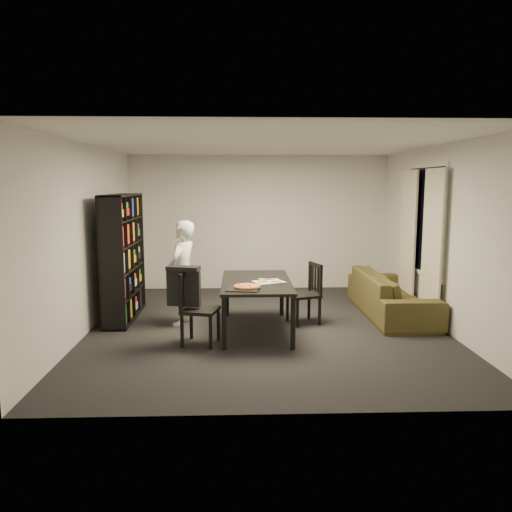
{
  "coord_description": "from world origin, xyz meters",
  "views": [
    {
      "loc": [
        -0.4,
        -6.98,
        2.06
      ],
      "look_at": [
        -0.15,
        -0.06,
        1.05
      ],
      "focal_mm": 35.0,
      "sensor_mm": 36.0,
      "label": 1
    }
  ],
  "objects_px": {
    "dining_table": "(256,285)",
    "person": "(183,273)",
    "pepperoni_pizza": "(247,286)",
    "bookshelf": "(123,257)",
    "chair_left": "(193,303)",
    "baking_tray": "(243,289)",
    "chair_right": "(309,289)",
    "sofa": "(392,294)"
  },
  "relations": [
    {
      "from": "baking_tray",
      "to": "bookshelf",
      "type": "bearing_deg",
      "value": 143.66
    },
    {
      "from": "bookshelf",
      "to": "chair_left",
      "type": "relative_size",
      "value": 2.02
    },
    {
      "from": "dining_table",
      "to": "sofa",
      "type": "relative_size",
      "value": 0.76
    },
    {
      "from": "dining_table",
      "to": "pepperoni_pizza",
      "type": "bearing_deg",
      "value": -104.99
    },
    {
      "from": "bookshelf",
      "to": "chair_left",
      "type": "bearing_deg",
      "value": -47.92
    },
    {
      "from": "bookshelf",
      "to": "baking_tray",
      "type": "height_order",
      "value": "bookshelf"
    },
    {
      "from": "sofa",
      "to": "chair_right",
      "type": "bearing_deg",
      "value": 106.47
    },
    {
      "from": "bookshelf",
      "to": "pepperoni_pizza",
      "type": "height_order",
      "value": "bookshelf"
    },
    {
      "from": "dining_table",
      "to": "sofa",
      "type": "xyz_separation_m",
      "value": [
        2.16,
        0.78,
        -0.32
      ]
    },
    {
      "from": "baking_tray",
      "to": "pepperoni_pizza",
      "type": "bearing_deg",
      "value": 51.52
    },
    {
      "from": "chair_right",
      "to": "person",
      "type": "relative_size",
      "value": 0.59
    },
    {
      "from": "sofa",
      "to": "bookshelf",
      "type": "bearing_deg",
      "value": 90.37
    },
    {
      "from": "chair_left",
      "to": "pepperoni_pizza",
      "type": "height_order",
      "value": "chair_left"
    },
    {
      "from": "sofa",
      "to": "person",
      "type": "bearing_deg",
      "value": 97.36
    },
    {
      "from": "dining_table",
      "to": "chair_right",
      "type": "bearing_deg",
      "value": 25.55
    },
    {
      "from": "dining_table",
      "to": "bookshelf",
      "type": "bearing_deg",
      "value": 159.27
    },
    {
      "from": "chair_right",
      "to": "pepperoni_pizza",
      "type": "height_order",
      "value": "chair_right"
    },
    {
      "from": "bookshelf",
      "to": "dining_table",
      "type": "relative_size",
      "value": 1.11
    },
    {
      "from": "pepperoni_pizza",
      "to": "sofa",
      "type": "bearing_deg",
      "value": 29.32
    },
    {
      "from": "person",
      "to": "sofa",
      "type": "xyz_separation_m",
      "value": [
        3.23,
        0.42,
        -0.44
      ]
    },
    {
      "from": "bookshelf",
      "to": "pepperoni_pizza",
      "type": "bearing_deg",
      "value": -34.12
    },
    {
      "from": "person",
      "to": "baking_tray",
      "type": "relative_size",
      "value": 3.83
    },
    {
      "from": "chair_left",
      "to": "pepperoni_pizza",
      "type": "xyz_separation_m",
      "value": [
        0.69,
        0.04,
        0.21
      ]
    },
    {
      "from": "dining_table",
      "to": "chair_left",
      "type": "relative_size",
      "value": 1.83
    },
    {
      "from": "dining_table",
      "to": "chair_left",
      "type": "height_order",
      "value": "chair_left"
    },
    {
      "from": "dining_table",
      "to": "baking_tray",
      "type": "height_order",
      "value": "baking_tray"
    },
    {
      "from": "person",
      "to": "chair_left",
      "type": "bearing_deg",
      "value": 35.89
    },
    {
      "from": "chair_left",
      "to": "person",
      "type": "bearing_deg",
      "value": 27.17
    },
    {
      "from": "dining_table",
      "to": "person",
      "type": "height_order",
      "value": "person"
    },
    {
      "from": "chair_left",
      "to": "bookshelf",
      "type": "bearing_deg",
      "value": 54.85
    },
    {
      "from": "dining_table",
      "to": "person",
      "type": "relative_size",
      "value": 1.12
    },
    {
      "from": "dining_table",
      "to": "person",
      "type": "xyz_separation_m",
      "value": [
        -1.06,
        0.37,
        0.11
      ]
    },
    {
      "from": "person",
      "to": "pepperoni_pizza",
      "type": "height_order",
      "value": "person"
    },
    {
      "from": "chair_left",
      "to": "chair_right",
      "type": "distance_m",
      "value": 1.87
    },
    {
      "from": "chair_left",
      "to": "chair_right",
      "type": "height_order",
      "value": "chair_left"
    },
    {
      "from": "chair_left",
      "to": "baking_tray",
      "type": "xyz_separation_m",
      "value": [
        0.64,
        -0.03,
        0.19
      ]
    },
    {
      "from": "bookshelf",
      "to": "baking_tray",
      "type": "distance_m",
      "value": 2.26
    },
    {
      "from": "bookshelf",
      "to": "person",
      "type": "xyz_separation_m",
      "value": [
        0.94,
        -0.39,
        -0.18
      ]
    },
    {
      "from": "dining_table",
      "to": "baking_tray",
      "type": "bearing_deg",
      "value": -108.29
    },
    {
      "from": "chair_left",
      "to": "pepperoni_pizza",
      "type": "relative_size",
      "value": 2.68
    },
    {
      "from": "bookshelf",
      "to": "person",
      "type": "bearing_deg",
      "value": -22.51
    },
    {
      "from": "baking_tray",
      "to": "chair_right",
      "type": "bearing_deg",
      "value": 44.13
    }
  ]
}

